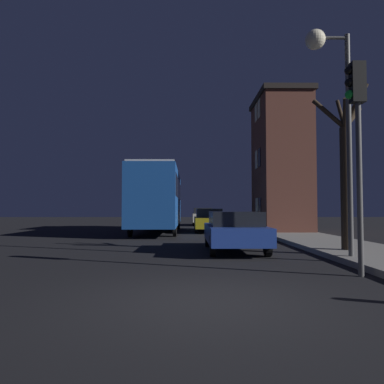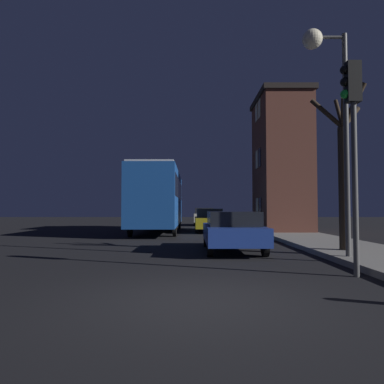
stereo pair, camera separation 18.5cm
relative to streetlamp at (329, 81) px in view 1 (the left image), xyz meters
The scene contains 9 objects.
ground_plane 7.48m from the streetlamp, 130.64° to the right, with size 120.00×120.00×0.00m, color black.
brick_building 12.62m from the streetlamp, 82.19° to the left, with size 3.01×5.06×8.23m.
streetlamp is the anchor object (origin of this frame).
traffic_light 2.76m from the streetlamp, 96.26° to the right, with size 0.43×0.24×4.68m.
bare_tree 3.02m from the streetlamp, 55.61° to the left, with size 1.79×1.15×5.25m.
bus 14.68m from the streetlamp, 113.80° to the left, with size 2.54×11.60×3.84m.
car_near_lane 5.57m from the streetlamp, 131.65° to the left, with size 1.86×4.67×1.36m.
car_mid_lane 14.26m from the streetlamp, 101.32° to the left, with size 1.74×4.73×1.46m.
car_far_lane 23.40m from the streetlamp, 96.73° to the left, with size 1.76×4.45×1.53m.
Camera 1 is at (-0.32, -6.05, 1.46)m, focal length 35.00 mm.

